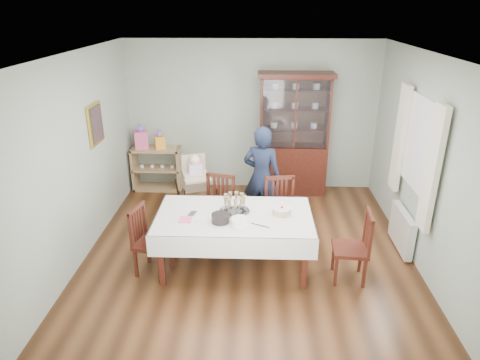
# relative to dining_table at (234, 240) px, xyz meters

# --- Properties ---
(floor) EXTENTS (5.00, 5.00, 0.00)m
(floor) POSITION_rel_dining_table_xyz_m (0.18, 0.23, -0.38)
(floor) COLOR #593319
(floor) RESTS_ON ground
(room_shell) EXTENTS (5.00, 5.00, 5.00)m
(room_shell) POSITION_rel_dining_table_xyz_m (0.18, 0.76, 1.32)
(room_shell) COLOR #9EAA99
(room_shell) RESTS_ON floor
(dining_table) EXTENTS (2.00, 1.16, 0.76)m
(dining_table) POSITION_rel_dining_table_xyz_m (0.00, 0.00, 0.00)
(dining_table) COLOR #471B11
(dining_table) RESTS_ON floor
(china_cabinet) EXTENTS (1.30, 0.48, 2.18)m
(china_cabinet) POSITION_rel_dining_table_xyz_m (0.93, 2.49, 0.74)
(china_cabinet) COLOR #471B11
(china_cabinet) RESTS_ON floor
(sideboard) EXTENTS (0.90, 0.38, 0.80)m
(sideboard) POSITION_rel_dining_table_xyz_m (-1.57, 2.51, 0.02)
(sideboard) COLOR tan
(sideboard) RESTS_ON floor
(picture_frame) EXTENTS (0.04, 0.48, 0.58)m
(picture_frame) POSITION_rel_dining_table_xyz_m (-2.04, 1.03, 1.27)
(picture_frame) COLOR gold
(picture_frame) RESTS_ON room_shell
(window) EXTENTS (0.04, 1.02, 1.22)m
(window) POSITION_rel_dining_table_xyz_m (2.40, 0.53, 1.17)
(window) COLOR white
(window) RESTS_ON room_shell
(curtain_left) EXTENTS (0.07, 0.30, 1.55)m
(curtain_left) POSITION_rel_dining_table_xyz_m (2.34, -0.09, 1.07)
(curtain_left) COLOR silver
(curtain_left) RESTS_ON room_shell
(curtain_right) EXTENTS (0.07, 0.30, 1.55)m
(curtain_right) POSITION_rel_dining_table_xyz_m (2.34, 1.15, 1.07)
(curtain_right) COLOR silver
(curtain_right) RESTS_ON room_shell
(radiator) EXTENTS (0.10, 0.80, 0.55)m
(radiator) POSITION_rel_dining_table_xyz_m (2.34, 0.53, -0.08)
(radiator) COLOR white
(radiator) RESTS_ON floor
(chair_far_left) EXTENTS (0.55, 0.55, 1.00)m
(chair_far_left) POSITION_rel_dining_table_xyz_m (-0.28, 0.61, -0.09)
(chair_far_left) COLOR #471B11
(chair_far_left) RESTS_ON floor
(chair_far_right) EXTENTS (0.50, 0.50, 0.99)m
(chair_far_right) POSITION_rel_dining_table_xyz_m (0.63, 0.58, -0.09)
(chair_far_right) COLOR #471B11
(chair_far_right) RESTS_ON floor
(chair_end_left) EXTENTS (0.50, 0.50, 0.91)m
(chair_end_left) POSITION_rel_dining_table_xyz_m (-1.05, -0.18, -0.11)
(chair_end_left) COLOR #471B11
(chair_end_left) RESTS_ON floor
(chair_end_right) EXTENTS (0.45, 0.45, 0.93)m
(chair_end_right) POSITION_rel_dining_table_xyz_m (1.47, -0.23, -0.11)
(chair_end_right) COLOR #471B11
(chair_end_right) RESTS_ON floor
(woman) EXTENTS (0.67, 0.53, 1.60)m
(woman) POSITION_rel_dining_table_xyz_m (0.36, 1.19, 0.42)
(woman) COLOR black
(woman) RESTS_ON floor
(high_chair) EXTENTS (0.63, 0.63, 1.13)m
(high_chair) POSITION_rel_dining_table_xyz_m (-0.66, 1.22, 0.06)
(high_chair) COLOR black
(high_chair) RESTS_ON floor
(champagne_tray) EXTENTS (0.40, 0.40, 0.24)m
(champagne_tray) POSITION_rel_dining_table_xyz_m (0.00, 0.07, 0.45)
(champagne_tray) COLOR silver
(champagne_tray) RESTS_ON dining_table
(birthday_cake) EXTENTS (0.28, 0.28, 0.19)m
(birthday_cake) POSITION_rel_dining_table_xyz_m (0.60, 0.02, 0.43)
(birthday_cake) COLOR white
(birthday_cake) RESTS_ON dining_table
(plate_stack_dark) EXTENTS (0.28, 0.28, 0.11)m
(plate_stack_dark) POSITION_rel_dining_table_xyz_m (-0.16, -0.20, 0.43)
(plate_stack_dark) COLOR black
(plate_stack_dark) RESTS_ON dining_table
(plate_stack_white) EXTENTS (0.27, 0.27, 0.09)m
(plate_stack_white) POSITION_rel_dining_table_xyz_m (0.08, -0.28, 0.42)
(plate_stack_white) COLOR white
(plate_stack_white) RESTS_ON dining_table
(napkin_stack) EXTENTS (0.15, 0.15, 0.02)m
(napkin_stack) POSITION_rel_dining_table_xyz_m (-0.60, -0.18, 0.39)
(napkin_stack) COLOR #F65A8F
(napkin_stack) RESTS_ON dining_table
(cutlery) EXTENTS (0.14, 0.17, 0.01)m
(cutlery) POSITION_rel_dining_table_xyz_m (-0.57, 0.00, 0.38)
(cutlery) COLOR silver
(cutlery) RESTS_ON dining_table
(cake_knife) EXTENTS (0.24, 0.13, 0.01)m
(cake_knife) POSITION_rel_dining_table_xyz_m (0.33, -0.28, 0.38)
(cake_knife) COLOR silver
(cake_knife) RESTS_ON dining_table
(gift_bag_pink) EXTENTS (0.26, 0.20, 0.44)m
(gift_bag_pink) POSITION_rel_dining_table_xyz_m (-1.81, 2.49, 0.61)
(gift_bag_pink) COLOR #F65A8F
(gift_bag_pink) RESTS_ON sideboard
(gift_bag_orange) EXTENTS (0.21, 0.18, 0.33)m
(gift_bag_orange) POSITION_rel_dining_table_xyz_m (-1.47, 2.49, 0.56)
(gift_bag_orange) COLOR #FFAB28
(gift_bag_orange) RESTS_ON sideboard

